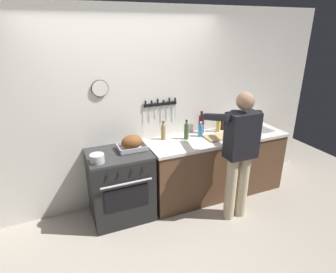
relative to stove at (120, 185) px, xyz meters
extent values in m
plane|color=#A89E8E|center=(0.22, -0.99, -0.45)|extent=(8.00, 8.00, 0.00)
cube|color=white|center=(0.22, 0.36, 0.85)|extent=(6.00, 0.10, 2.60)
cube|color=black|center=(0.68, 0.30, 0.92)|extent=(0.46, 0.02, 0.04)
cube|color=silver|center=(0.47, 0.29, 0.82)|extent=(0.01, 0.00, 0.16)
cube|color=black|center=(0.47, 0.29, 0.94)|extent=(0.02, 0.02, 0.09)
cube|color=silver|center=(0.55, 0.29, 0.82)|extent=(0.02, 0.00, 0.16)
cube|color=black|center=(0.55, 0.29, 0.94)|extent=(0.02, 0.02, 0.08)
cube|color=silver|center=(0.64, 0.29, 0.84)|extent=(0.01, 0.00, 0.13)
cube|color=black|center=(0.64, 0.29, 0.95)|extent=(0.02, 0.02, 0.10)
cube|color=silver|center=(0.72, 0.29, 0.80)|extent=(0.02, 0.00, 0.19)
cube|color=black|center=(0.72, 0.29, 0.94)|extent=(0.02, 0.02, 0.08)
cube|color=silver|center=(0.81, 0.29, 0.82)|extent=(0.02, 0.00, 0.16)
cube|color=black|center=(0.81, 0.29, 0.95)|extent=(0.02, 0.02, 0.10)
cube|color=silver|center=(0.89, 0.29, 0.80)|extent=(0.02, 0.00, 0.20)
cube|color=black|center=(0.89, 0.29, 0.94)|extent=(0.02, 0.02, 0.09)
cylinder|color=white|center=(-0.10, 0.29, 1.20)|extent=(0.19, 0.02, 0.19)
torus|color=black|center=(-0.10, 0.29, 1.20)|extent=(0.21, 0.02, 0.21)
cube|color=brown|center=(1.42, 0.00, -0.02)|extent=(2.00, 0.62, 0.86)
cube|color=silver|center=(1.42, 0.00, 0.43)|extent=(2.03, 0.65, 0.04)
cube|color=#B2B5B7|center=(2.10, 0.02, 0.39)|extent=(0.44, 0.36, 0.11)
cube|color=black|center=(0.00, 0.00, -0.02)|extent=(0.76, 0.62, 0.87)
cube|color=black|center=(0.00, -0.31, 0.00)|extent=(0.53, 0.01, 0.28)
cube|color=#2D2D2D|center=(0.00, 0.00, 0.43)|extent=(0.76, 0.62, 0.03)
cylinder|color=black|center=(-0.21, -0.32, 0.33)|extent=(0.04, 0.02, 0.04)
cylinder|color=black|center=(-0.08, -0.32, 0.33)|extent=(0.04, 0.02, 0.04)
cylinder|color=black|center=(0.08, -0.32, 0.33)|extent=(0.04, 0.02, 0.04)
cylinder|color=black|center=(0.21, -0.32, 0.33)|extent=(0.04, 0.02, 0.04)
cylinder|color=silver|center=(0.00, -0.34, 0.21)|extent=(0.61, 0.02, 0.02)
cylinder|color=#C6B793|center=(1.26, -0.60, -0.02)|extent=(0.14, 0.14, 0.86)
cylinder|color=#C6B793|center=(1.44, -0.60, -0.02)|extent=(0.14, 0.14, 0.86)
cube|color=black|center=(1.35, -0.60, 0.69)|extent=(0.38, 0.22, 0.56)
sphere|color=#9E755B|center=(1.35, -0.60, 1.10)|extent=(0.21, 0.21, 0.21)
cylinder|color=black|center=(1.14, -0.36, 0.87)|extent=(0.09, 0.55, 0.22)
cylinder|color=black|center=(1.56, -0.36, 0.87)|extent=(0.09, 0.55, 0.22)
cube|color=#B7B7BC|center=(0.18, 0.03, 0.46)|extent=(0.34, 0.25, 0.01)
cube|color=#B7B7BC|center=(0.18, -0.09, 0.49)|extent=(0.34, 0.01, 0.05)
cube|color=#B7B7BC|center=(0.18, 0.16, 0.49)|extent=(0.34, 0.01, 0.05)
cube|color=#B7B7BC|center=(0.01, 0.03, 0.49)|extent=(0.01, 0.25, 0.05)
cube|color=#B7B7BC|center=(0.35, 0.03, 0.49)|extent=(0.01, 0.25, 0.05)
ellipsoid|color=brown|center=(0.18, 0.03, 0.55)|extent=(0.26, 0.19, 0.18)
cylinder|color=#B7B7BC|center=(-0.28, -0.16, 0.50)|extent=(0.16, 0.16, 0.10)
cube|color=tan|center=(1.40, -0.04, 0.46)|extent=(0.36, 0.24, 0.02)
cylinder|color=#997F4C|center=(0.68, 0.20, 0.55)|extent=(0.07, 0.07, 0.20)
cylinder|color=#997F4C|center=(0.68, 0.20, 0.67)|extent=(0.03, 0.03, 0.04)
cylinder|color=black|center=(0.68, 0.20, 0.70)|extent=(0.03, 0.03, 0.01)
cylinder|color=#385623|center=(0.97, 0.09, 0.56)|extent=(0.06, 0.06, 0.21)
cylinder|color=#385623|center=(0.97, 0.09, 0.69)|extent=(0.03, 0.03, 0.05)
cylinder|color=black|center=(0.97, 0.09, 0.72)|extent=(0.03, 0.03, 0.01)
cylinder|color=#338CCC|center=(1.20, 0.10, 0.53)|extent=(0.07, 0.07, 0.16)
cylinder|color=#338CCC|center=(1.20, 0.10, 0.63)|extent=(0.03, 0.03, 0.04)
cylinder|color=white|center=(1.20, 0.10, 0.65)|extent=(0.03, 0.03, 0.01)
cylinder|color=gold|center=(1.53, 0.17, 0.55)|extent=(0.07, 0.07, 0.20)
cylinder|color=gold|center=(1.53, 0.17, 0.67)|extent=(0.03, 0.03, 0.04)
cylinder|color=black|center=(1.53, 0.17, 0.70)|extent=(0.03, 0.03, 0.01)
cylinder|color=black|center=(1.63, 0.22, 0.53)|extent=(0.06, 0.06, 0.16)
cylinder|color=black|center=(1.63, 0.22, 0.62)|extent=(0.03, 0.03, 0.03)
cylinder|color=#B21919|center=(1.63, 0.22, 0.65)|extent=(0.03, 0.03, 0.01)
cylinder|color=#47141E|center=(1.28, 0.22, 0.58)|extent=(0.08, 0.08, 0.25)
cylinder|color=#47141E|center=(1.28, 0.22, 0.73)|extent=(0.04, 0.04, 0.06)
cylinder|color=maroon|center=(1.28, 0.22, 0.77)|extent=(0.04, 0.04, 0.01)
camera|label=1|loc=(-0.66, -3.10, 1.88)|focal=29.96mm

